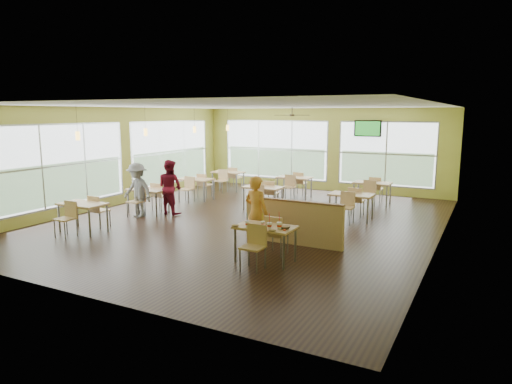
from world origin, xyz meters
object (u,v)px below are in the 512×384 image
main_table (265,232)px  food_basket (285,227)px  half_wall_divider (293,222)px  man_plaid (256,212)px

main_table → food_basket: main_table is taller
main_table → half_wall_divider: size_ratio=0.63×
food_basket → main_table: bearing=-179.6°
half_wall_divider → man_plaid: bearing=-130.6°
main_table → half_wall_divider: 1.45m
main_table → man_plaid: man_plaid is taller
food_basket → half_wall_divider: bearing=106.5°
half_wall_divider → man_plaid: man_plaid is taller
man_plaid → food_basket: size_ratio=7.66×
half_wall_divider → main_table: bearing=-90.0°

